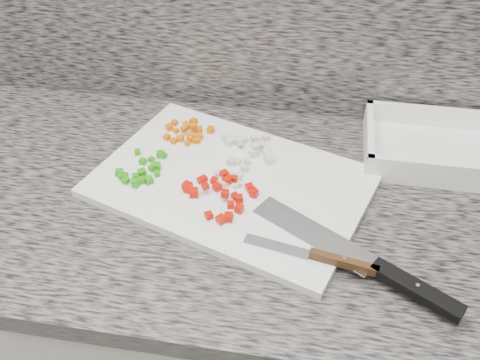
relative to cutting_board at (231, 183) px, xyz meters
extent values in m
cube|color=silver|center=(-0.10, -0.02, -0.48)|extent=(3.92, 0.62, 0.86)
cube|color=#625D56|center=(-0.10, -0.02, -0.03)|extent=(3.96, 0.64, 0.04)
cube|color=white|center=(0.00, 0.00, 0.00)|extent=(0.57, 0.47, 0.02)
cube|color=#D86104|center=(-0.09, 0.14, 0.01)|extent=(0.02, 0.02, 0.01)
cube|color=#D86104|center=(-0.12, 0.12, 0.02)|extent=(0.01, 0.01, 0.01)
cube|color=#D86104|center=(-0.14, 0.09, 0.01)|extent=(0.01, 0.01, 0.01)
cube|color=#D86104|center=(-0.15, 0.10, 0.01)|extent=(0.02, 0.02, 0.01)
cube|color=#D86104|center=(-0.12, 0.15, 0.01)|extent=(0.02, 0.02, 0.01)
cube|color=#D86104|center=(-0.11, 0.12, 0.01)|extent=(0.02, 0.02, 0.01)
cube|color=#D86104|center=(-0.12, 0.10, 0.01)|extent=(0.01, 0.01, 0.01)
cube|color=#D86104|center=(-0.10, 0.11, 0.01)|extent=(0.02, 0.02, 0.01)
cube|color=#D86104|center=(-0.09, 0.12, 0.01)|extent=(0.02, 0.02, 0.01)
cube|color=#D86104|center=(-0.09, 0.10, 0.01)|extent=(0.01, 0.01, 0.01)
cube|color=#D86104|center=(-0.13, 0.10, 0.01)|extent=(0.01, 0.01, 0.01)
cube|color=#D86104|center=(-0.13, 0.16, 0.01)|extent=(0.01, 0.01, 0.01)
cube|color=#D86104|center=(-0.11, 0.09, 0.01)|extent=(0.01, 0.01, 0.01)
cube|color=#D86104|center=(-0.15, 0.15, 0.01)|extent=(0.01, 0.01, 0.01)
cube|color=#D86104|center=(-0.16, 0.14, 0.01)|extent=(0.02, 0.02, 0.01)
cube|color=#D86104|center=(-0.10, 0.13, 0.02)|extent=(0.02, 0.02, 0.01)
cube|color=#D86104|center=(-0.09, 0.10, 0.01)|extent=(0.01, 0.01, 0.01)
cube|color=#D86104|center=(-0.11, 0.16, 0.01)|extent=(0.02, 0.02, 0.01)
cube|color=#D86104|center=(-0.14, 0.13, 0.01)|extent=(0.01, 0.01, 0.01)
cube|color=#D86104|center=(-0.07, 0.14, 0.01)|extent=(0.01, 0.01, 0.01)
cube|color=#D86104|center=(-0.09, 0.14, 0.01)|extent=(0.01, 0.01, 0.01)
cube|color=beige|center=(-0.01, 0.05, 0.02)|extent=(0.02, 0.02, 0.01)
cube|color=beige|center=(0.05, 0.10, 0.01)|extent=(0.02, 0.02, 0.01)
cube|color=beige|center=(0.00, 0.05, 0.01)|extent=(0.01, 0.01, 0.01)
cube|color=beige|center=(0.03, 0.09, 0.03)|extent=(0.02, 0.02, 0.01)
cube|color=beige|center=(0.00, 0.11, 0.01)|extent=(0.02, 0.02, 0.01)
cube|color=beige|center=(0.02, 0.05, 0.01)|extent=(0.02, 0.02, 0.01)
cube|color=beige|center=(0.03, 0.08, 0.02)|extent=(0.02, 0.02, 0.01)
cube|color=beige|center=(-0.02, 0.11, 0.02)|extent=(0.02, 0.02, 0.01)
cube|color=beige|center=(-0.03, 0.12, 0.02)|extent=(0.02, 0.02, 0.01)
cube|color=beige|center=(0.05, 0.13, 0.02)|extent=(0.02, 0.02, 0.01)
cube|color=beige|center=(0.00, 0.10, 0.03)|extent=(0.01, 0.01, 0.01)
cube|color=beige|center=(0.01, 0.12, 0.01)|extent=(0.01, 0.01, 0.01)
cube|color=beige|center=(-0.01, 0.12, 0.01)|extent=(0.01, 0.01, 0.01)
cube|color=beige|center=(0.06, 0.08, 0.02)|extent=(0.02, 0.02, 0.01)
cube|color=beige|center=(0.03, 0.11, 0.03)|extent=(0.02, 0.02, 0.01)
cube|color=beige|center=(0.06, 0.07, 0.02)|extent=(0.02, 0.02, 0.01)
cube|color=beige|center=(0.06, 0.09, 0.01)|extent=(0.01, 0.01, 0.01)
cube|color=beige|center=(0.04, 0.11, 0.02)|extent=(0.02, 0.02, 0.01)
cube|color=beige|center=(0.02, 0.03, 0.01)|extent=(0.02, 0.02, 0.01)
cube|color=beige|center=(0.06, 0.06, 0.02)|extent=(0.02, 0.02, 0.01)
cube|color=#26910D|center=(-0.15, 0.00, 0.01)|extent=(0.02, 0.02, 0.01)
cube|color=#26910D|center=(-0.20, -0.03, 0.01)|extent=(0.01, 0.01, 0.01)
cube|color=#26910D|center=(-0.18, -0.03, 0.01)|extent=(0.02, 0.02, 0.01)
cube|color=#26910D|center=(-0.17, -0.01, 0.02)|extent=(0.02, 0.02, 0.01)
cube|color=#26910D|center=(-0.18, 0.02, 0.01)|extent=(0.01, 0.01, 0.01)
cube|color=#26910D|center=(-0.14, -0.01, 0.01)|extent=(0.01, 0.01, 0.01)
cube|color=#26910D|center=(-0.15, 0.01, 0.02)|extent=(0.02, 0.02, 0.01)
cube|color=#26910D|center=(-0.20, -0.03, 0.01)|extent=(0.01, 0.01, 0.01)
cube|color=#26910D|center=(-0.17, -0.05, 0.01)|extent=(0.01, 0.01, 0.01)
cube|color=#26910D|center=(-0.15, -0.03, 0.02)|extent=(0.02, 0.02, 0.01)
cube|color=#26910D|center=(-0.20, 0.05, 0.01)|extent=(0.01, 0.01, 0.01)
cube|color=#26910D|center=(-0.17, -0.04, 0.01)|extent=(0.02, 0.02, 0.01)
cube|color=#26910D|center=(-0.14, 0.04, 0.01)|extent=(0.02, 0.02, 0.01)
cube|color=#26910D|center=(-0.15, 0.04, 0.01)|extent=(0.01, 0.01, 0.01)
cube|color=#26910D|center=(-0.21, -0.02, 0.02)|extent=(0.02, 0.02, 0.01)
cube|color=#26910D|center=(-0.19, -0.04, 0.01)|extent=(0.02, 0.02, 0.01)
cube|color=#26910D|center=(-0.16, 0.03, 0.01)|extent=(0.01, 0.01, 0.01)
cube|color=#26910D|center=(-0.16, -0.04, 0.01)|extent=(0.02, 0.02, 0.01)
cube|color=#C30F02|center=(0.02, -0.05, 0.02)|extent=(0.02, 0.02, 0.01)
cube|color=#C30F02|center=(-0.02, -0.10, 0.01)|extent=(0.02, 0.02, 0.01)
cube|color=#C30F02|center=(-0.05, -0.01, 0.01)|extent=(0.02, 0.02, 0.01)
cube|color=#C30F02|center=(0.00, -0.11, 0.02)|extent=(0.02, 0.02, 0.01)
cube|color=#C30F02|center=(0.00, 0.00, 0.01)|extent=(0.01, 0.01, 0.01)
cube|color=#C30F02|center=(0.00, -0.06, 0.03)|extent=(0.01, 0.01, 0.01)
cube|color=#C30F02|center=(-0.04, -0.04, 0.02)|extent=(0.02, 0.02, 0.01)
cube|color=#C30F02|center=(-0.01, 0.01, 0.02)|extent=(0.02, 0.02, 0.01)
cube|color=#C30F02|center=(0.01, -0.10, 0.02)|extent=(0.02, 0.02, 0.01)
cube|color=#C30F02|center=(-0.02, -0.03, 0.02)|extent=(0.02, 0.02, 0.01)
cube|color=#C30F02|center=(0.05, -0.03, 0.02)|extent=(0.02, 0.02, 0.01)
cube|color=#C30F02|center=(-0.07, -0.04, 0.01)|extent=(0.02, 0.02, 0.01)
cube|color=#C30F02|center=(0.05, -0.04, 0.01)|extent=(0.02, 0.02, 0.01)
cube|color=#C30F02|center=(0.01, 0.00, 0.01)|extent=(0.01, 0.01, 0.01)
cube|color=#C30F02|center=(-0.01, -0.01, 0.02)|extent=(0.02, 0.02, 0.01)
cube|color=#C30F02|center=(0.01, -0.10, 0.01)|extent=(0.02, 0.02, 0.01)
cube|color=#C30F02|center=(0.02, -0.05, 0.01)|extent=(0.02, 0.02, 0.01)
cube|color=#C30F02|center=(-0.08, -0.04, 0.02)|extent=(0.02, 0.02, 0.01)
cube|color=#C30F02|center=(0.03, -0.08, 0.02)|extent=(0.02, 0.02, 0.01)
cube|color=#C30F02|center=(-0.03, -0.01, 0.01)|extent=(0.01, 0.01, 0.01)
cube|color=#C30F02|center=(0.04, -0.02, 0.01)|extent=(0.02, 0.02, 0.01)
cube|color=#C30F02|center=(-0.06, -0.02, 0.01)|extent=(0.02, 0.02, 0.01)
cube|color=#C30F02|center=(-0.06, -0.05, 0.02)|extent=(0.02, 0.02, 0.01)
cube|color=#C30F02|center=(0.01, -0.07, 0.01)|extent=(0.01, 0.01, 0.01)
cube|color=beige|center=(0.01, 0.01, 0.01)|extent=(0.01, 0.01, 0.01)
cube|color=beige|center=(-0.01, -0.02, 0.01)|extent=(0.01, 0.01, 0.01)
cube|color=beige|center=(0.02, -0.01, 0.01)|extent=(0.01, 0.01, 0.01)
cube|color=beige|center=(0.01, 0.00, 0.01)|extent=(0.01, 0.01, 0.01)
cube|color=beige|center=(0.01, 0.00, 0.01)|extent=(0.01, 0.01, 0.01)
cube|color=beige|center=(0.00, 0.01, 0.01)|extent=(0.01, 0.01, 0.01)
cube|color=beige|center=(0.01, 0.00, 0.01)|extent=(0.01, 0.01, 0.01)
cube|color=beige|center=(0.01, -0.02, 0.01)|extent=(0.01, 0.01, 0.01)
cube|color=beige|center=(-0.02, -0.03, 0.01)|extent=(0.01, 0.01, 0.01)
cube|color=beige|center=(-0.03, 0.01, 0.01)|extent=(0.01, 0.01, 0.01)
cube|color=beige|center=(-0.01, -0.02, 0.01)|extent=(0.01, 0.01, 0.01)
cube|color=beige|center=(0.01, 0.01, 0.01)|extent=(0.01, 0.01, 0.01)
cube|color=silver|center=(0.16, -0.11, 0.01)|extent=(0.22, 0.16, 0.00)
cube|color=black|center=(0.32, -0.21, 0.02)|extent=(0.14, 0.10, 0.02)
cylinder|color=silver|center=(0.32, -0.21, 0.03)|extent=(0.01, 0.01, 0.00)
cube|color=silver|center=(0.10, -0.15, 0.01)|extent=(0.11, 0.04, 0.00)
cube|color=#472811|center=(0.21, -0.17, 0.02)|extent=(0.11, 0.03, 0.02)
cylinder|color=silver|center=(0.21, -0.17, 0.03)|extent=(0.01, 0.01, 0.00)
cube|color=white|center=(0.39, 0.16, 0.00)|extent=(0.28, 0.20, 0.01)
cube|color=white|center=(0.39, 0.25, 0.03)|extent=(0.28, 0.01, 0.04)
cube|color=white|center=(0.39, 0.06, 0.03)|extent=(0.28, 0.01, 0.04)
cube|color=white|center=(0.25, 0.16, 0.03)|extent=(0.01, 0.20, 0.04)
camera|label=1|loc=(0.14, -0.74, 0.67)|focal=40.00mm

